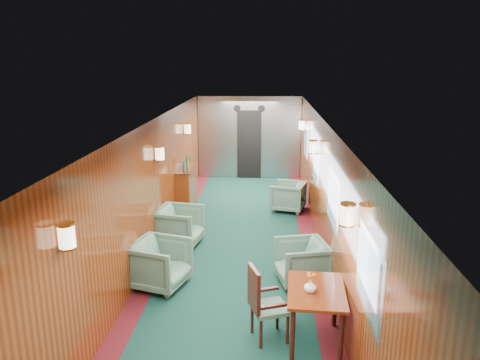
{
  "coord_description": "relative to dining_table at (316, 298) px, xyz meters",
  "views": [
    {
      "loc": [
        0.5,
        -7.6,
        3.46
      ],
      "look_at": [
        0.0,
        1.18,
        1.15
      ],
      "focal_mm": 35.0,
      "sensor_mm": 36.0,
      "label": 1
    }
  ],
  "objects": [
    {
      "name": "credenza",
      "position": [
        -2.47,
        5.16,
        -0.11
      ],
      "size": [
        0.35,
        1.12,
        1.28
      ],
      "color": "#63270D",
      "rests_on": "ground"
    },
    {
      "name": "room",
      "position": [
        -1.14,
        2.41,
        1.02
      ],
      "size": [
        12.0,
        12.1,
        2.4
      ],
      "color": "#0D3127",
      "rests_on": "ground"
    },
    {
      "name": "bulkhead",
      "position": [
        -1.14,
        8.32,
        0.57
      ],
      "size": [
        2.98,
        0.17,
        2.39
      ],
      "color": "#9EA0A5",
      "rests_on": "ground"
    },
    {
      "name": "dining_table",
      "position": [
        0.0,
        0.0,
        0.0
      ],
      "size": [
        0.75,
        1.02,
        0.74
      ],
      "rotation": [
        0.0,
        0.0,
        -0.06
      ],
      "color": "#63270D",
      "rests_on": "ground"
    },
    {
      "name": "armchair_left_near",
      "position": [
        -2.25,
        1.38,
        -0.25
      ],
      "size": [
        1.02,
        1.0,
        0.75
      ],
      "primitive_type": "imported",
      "rotation": [
        0.0,
        0.0,
        1.28
      ],
      "color": "#1D4436",
      "rests_on": "ground"
    },
    {
      "name": "windows_right",
      "position": [
        0.35,
        2.66,
        0.83
      ],
      "size": [
        0.02,
        8.6,
        0.8
      ],
      "color": "silver",
      "rests_on": "ground"
    },
    {
      "name": "armchair_right_far",
      "position": [
        -0.11,
        5.26,
        -0.28
      ],
      "size": [
        0.9,
        0.89,
        0.67
      ],
      "primitive_type": "imported",
      "rotation": [
        0.0,
        0.0,
        -1.84
      ],
      "color": "#1D4436",
      "rests_on": "ground"
    },
    {
      "name": "armchair_right_near",
      "position": [
        -0.05,
        1.62,
        -0.27
      ],
      "size": [
        0.91,
        0.89,
        0.69
      ],
      "primitive_type": "imported",
      "rotation": [
        0.0,
        0.0,
        -1.34
      ],
      "color": "#1D4436",
      "rests_on": "ground"
    },
    {
      "name": "wall_sconces",
      "position": [
        -1.14,
        2.98,
        1.17
      ],
      "size": [
        2.97,
        7.97,
        0.25
      ],
      "color": "#FFECC6",
      "rests_on": "ground"
    },
    {
      "name": "side_chair",
      "position": [
        -0.65,
        0.04,
        -0.08
      ],
      "size": [
        0.56,
        0.57,
        0.99
      ],
      "rotation": [
        0.0,
        0.0,
        0.34
      ],
      "color": "#1D4436",
      "rests_on": "ground"
    },
    {
      "name": "armchair_left_far",
      "position": [
        -2.26,
        3.05,
        -0.25
      ],
      "size": [
        0.95,
        0.93,
        0.74
      ],
      "primitive_type": "imported",
      "rotation": [
        0.0,
        0.0,
        1.39
      ],
      "color": "#1D4436",
      "rests_on": "ground"
    },
    {
      "name": "flower_vase",
      "position": [
        -0.08,
        -0.07,
        0.2
      ],
      "size": [
        0.18,
        0.18,
        0.15
      ],
      "primitive_type": "imported",
      "rotation": [
        0.0,
        0.0,
        -0.26
      ],
      "color": "silver",
      "rests_on": "dining_table"
    }
  ]
}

